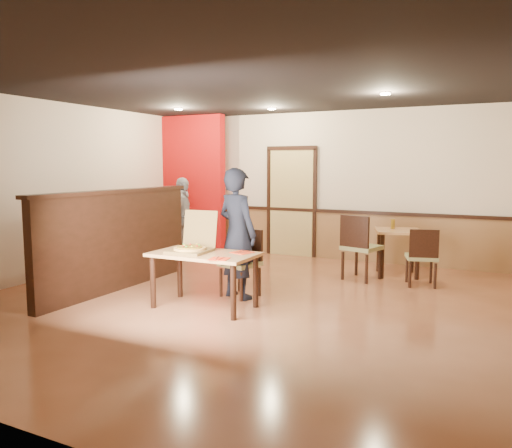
% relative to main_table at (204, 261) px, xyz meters
% --- Properties ---
extents(floor, '(7.00, 7.00, 0.00)m').
position_rel_main_table_xyz_m(floor, '(0.37, 0.45, -0.59)').
color(floor, '#AB6642').
rests_on(floor, ground).
extents(ceiling, '(7.00, 7.00, 0.00)m').
position_rel_main_table_xyz_m(ceiling, '(0.37, 0.45, 2.21)').
color(ceiling, black).
rests_on(ceiling, wall_back).
extents(wall_back, '(7.00, 0.00, 7.00)m').
position_rel_main_table_xyz_m(wall_back, '(0.37, 3.95, 0.81)').
color(wall_back, beige).
rests_on(wall_back, floor).
extents(wall_left, '(0.00, 7.00, 7.00)m').
position_rel_main_table_xyz_m(wall_left, '(-3.13, 0.45, 0.81)').
color(wall_left, beige).
rests_on(wall_left, floor).
extents(wainscot_back, '(7.00, 0.04, 0.90)m').
position_rel_main_table_xyz_m(wainscot_back, '(0.37, 3.92, -0.14)').
color(wainscot_back, brown).
rests_on(wainscot_back, floor).
extents(chair_rail_back, '(7.00, 0.06, 0.06)m').
position_rel_main_table_xyz_m(chair_rail_back, '(0.37, 3.90, 0.33)').
color(chair_rail_back, black).
rests_on(chair_rail_back, wall_back).
extents(back_door, '(0.90, 0.06, 2.10)m').
position_rel_main_table_xyz_m(back_door, '(-0.43, 3.91, 0.46)').
color(back_door, tan).
rests_on(back_door, wall_back).
extents(booth_partition, '(0.20, 3.10, 1.44)m').
position_rel_main_table_xyz_m(booth_partition, '(-1.63, 0.25, 0.14)').
color(booth_partition, black).
rests_on(booth_partition, floor).
extents(red_accent_panel, '(1.60, 0.20, 2.78)m').
position_rel_main_table_xyz_m(red_accent_panel, '(-2.53, 3.45, 0.81)').
color(red_accent_panel, '#A90C0C').
rests_on(red_accent_panel, floor).
extents(spot_a, '(0.14, 0.14, 0.02)m').
position_rel_main_table_xyz_m(spot_a, '(-1.93, 2.25, 2.19)').
color(spot_a, '#FFD7B2').
rests_on(spot_a, ceiling).
extents(spot_b, '(0.14, 0.14, 0.02)m').
position_rel_main_table_xyz_m(spot_b, '(-0.43, 2.95, 2.19)').
color(spot_b, '#FFD7B2').
rests_on(spot_b, ceiling).
extents(spot_c, '(0.14, 0.14, 0.02)m').
position_rel_main_table_xyz_m(spot_c, '(1.77, 1.95, 2.19)').
color(spot_c, '#FFD7B2').
rests_on(spot_c, ceiling).
extents(main_table, '(1.32, 0.76, 0.70)m').
position_rel_main_table_xyz_m(main_table, '(0.00, 0.00, 0.00)').
color(main_table, tan).
rests_on(main_table, floor).
extents(diner_chair, '(0.55, 0.55, 0.91)m').
position_rel_main_table_xyz_m(diner_chair, '(0.16, 0.75, -0.10)').
color(diner_chair, olive).
rests_on(diner_chair, floor).
extents(side_chair_left, '(0.62, 0.62, 1.03)m').
position_rel_main_table_xyz_m(side_chair_left, '(1.35, 2.36, -0.03)').
color(side_chair_left, olive).
rests_on(side_chair_left, floor).
extents(side_chair_right, '(0.54, 0.54, 0.87)m').
position_rel_main_table_xyz_m(side_chair_right, '(2.29, 2.37, -0.12)').
color(side_chair_right, olive).
rests_on(side_chair_right, floor).
extents(side_table, '(0.88, 0.88, 0.75)m').
position_rel_main_table_xyz_m(side_table, '(1.82, 2.98, -0.02)').
color(side_table, tan).
rests_on(side_table, floor).
extents(diner, '(0.74, 0.60, 1.76)m').
position_rel_main_table_xyz_m(diner, '(0.14, 0.61, 0.28)').
color(diner, black).
rests_on(diner, floor).
extents(passerby, '(0.62, 0.98, 1.56)m').
position_rel_main_table_xyz_m(passerby, '(-2.21, 2.71, 0.18)').
color(passerby, '#92929A').
rests_on(passerby, floor).
extents(pizza_box, '(0.52, 0.60, 0.50)m').
position_rel_main_table_xyz_m(pizza_box, '(-0.18, 0.00, 0.17)').
color(pizza_box, brown).
rests_on(pizza_box, main_table).
extents(pizza, '(0.52, 0.52, 0.03)m').
position_rel_main_table_xyz_m(pizza, '(-0.18, -0.05, 0.16)').
color(pizza, '#EAB155').
rests_on(pizza, pizza_box).
extents(napkin_near, '(0.26, 0.26, 0.01)m').
position_rel_main_table_xyz_m(napkin_near, '(0.38, -0.28, 0.11)').
color(napkin_near, red).
rests_on(napkin_near, main_table).
extents(napkin_far, '(0.29, 0.29, 0.01)m').
position_rel_main_table_xyz_m(napkin_far, '(0.42, 0.22, 0.11)').
color(napkin_far, red).
rests_on(napkin_far, main_table).
extents(condiment, '(0.07, 0.07, 0.16)m').
position_rel_main_table_xyz_m(condiment, '(1.71, 3.06, 0.24)').
color(condiment, '#856218').
rests_on(condiment, side_table).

